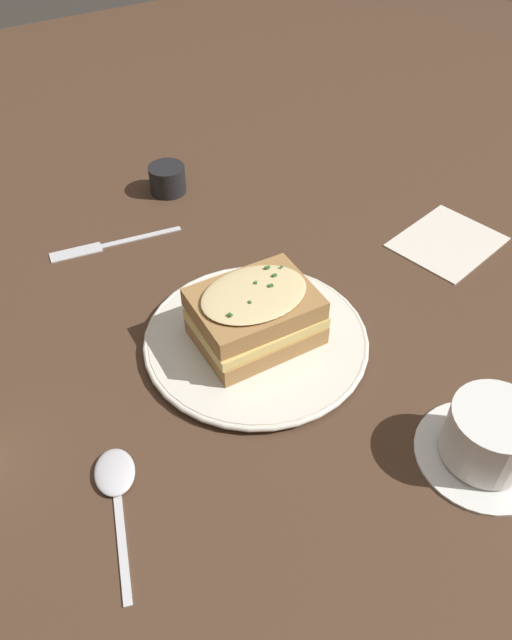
% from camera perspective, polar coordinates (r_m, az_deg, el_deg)
% --- Properties ---
extents(ground_plane, '(2.40, 2.40, 0.00)m').
position_cam_1_polar(ground_plane, '(0.77, -0.03, -1.14)').
color(ground_plane, '#473021').
extents(dinner_plate, '(0.27, 0.27, 0.01)m').
position_cam_1_polar(dinner_plate, '(0.75, 0.00, -1.82)').
color(dinner_plate, silver).
rests_on(dinner_plate, ground_plane).
extents(sandwich, '(0.14, 0.11, 0.07)m').
position_cam_1_polar(sandwich, '(0.72, -0.07, 0.43)').
color(sandwich, '#A37542').
rests_on(sandwich, dinner_plate).
extents(teacup_with_saucer, '(0.14, 0.14, 0.07)m').
position_cam_1_polar(teacup_with_saucer, '(0.67, 20.70, -10.03)').
color(teacup_with_saucer, white).
rests_on(teacup_with_saucer, ground_plane).
extents(fork, '(0.19, 0.04, 0.00)m').
position_cam_1_polar(fork, '(0.92, -14.00, 6.58)').
color(fork, silver).
rests_on(fork, ground_plane).
extents(spoon, '(0.07, 0.16, 0.01)m').
position_cam_1_polar(spoon, '(0.65, -12.72, -14.12)').
color(spoon, silver).
rests_on(spoon, ground_plane).
extents(napkin, '(0.17, 0.15, 0.00)m').
position_cam_1_polar(napkin, '(0.94, 17.11, 6.87)').
color(napkin, silver).
rests_on(napkin, ground_plane).
extents(condiment_pot, '(0.06, 0.06, 0.04)m').
position_cam_1_polar(condiment_pot, '(1.01, -8.10, 12.64)').
color(condiment_pot, black).
rests_on(condiment_pot, ground_plane).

